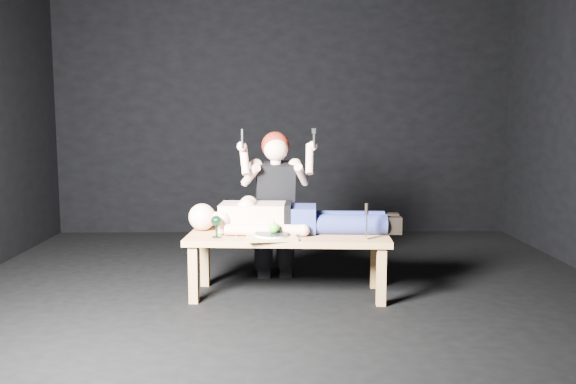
% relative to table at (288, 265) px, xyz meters
% --- Properties ---
extents(ground, '(5.00, 5.00, 0.00)m').
position_rel_table_xyz_m(ground, '(-0.02, -0.07, -0.23)').
color(ground, black).
rests_on(ground, ground).
extents(back_wall, '(5.00, 0.00, 5.00)m').
position_rel_table_xyz_m(back_wall, '(-0.02, 2.43, 1.27)').
color(back_wall, black).
rests_on(back_wall, ground).
extents(table, '(1.47, 0.63, 0.45)m').
position_rel_table_xyz_m(table, '(0.00, 0.00, 0.00)').
color(table, tan).
rests_on(table, ground).
extents(lying_man, '(1.42, 0.51, 0.25)m').
position_rel_table_xyz_m(lying_man, '(0.05, 0.10, 0.35)').
color(lying_man, '#D9A990').
rests_on(lying_man, table).
extents(kneeling_woman, '(0.71, 0.78, 1.21)m').
position_rel_table_xyz_m(kneeling_woman, '(-0.10, 0.46, 0.38)').
color(kneeling_woman, black).
rests_on(kneeling_woman, ground).
extents(serving_tray, '(0.37, 0.28, 0.02)m').
position_rel_table_xyz_m(serving_tray, '(-0.12, -0.16, 0.24)').
color(serving_tray, tan).
rests_on(serving_tray, table).
extents(plate, '(0.25, 0.25, 0.02)m').
position_rel_table_xyz_m(plate, '(-0.12, -0.16, 0.25)').
color(plate, white).
rests_on(plate, serving_tray).
extents(apple, '(0.07, 0.07, 0.07)m').
position_rel_table_xyz_m(apple, '(-0.10, -0.15, 0.30)').
color(apple, green).
rests_on(apple, plate).
extents(goblet, '(0.08, 0.08, 0.16)m').
position_rel_table_xyz_m(goblet, '(-0.50, -0.11, 0.30)').
color(goblet, black).
rests_on(goblet, table).
extents(fork_flat, '(0.05, 0.15, 0.01)m').
position_rel_table_xyz_m(fork_flat, '(-0.35, -0.14, 0.23)').
color(fork_flat, '#B2B2B7').
rests_on(fork_flat, table).
extents(knife_flat, '(0.03, 0.15, 0.01)m').
position_rel_table_xyz_m(knife_flat, '(0.01, -0.16, 0.23)').
color(knife_flat, '#B2B2B7').
rests_on(knife_flat, table).
extents(spoon_flat, '(0.13, 0.10, 0.01)m').
position_rel_table_xyz_m(spoon_flat, '(0.03, -0.07, 0.23)').
color(spoon_flat, '#B2B2B7').
rests_on(spoon_flat, table).
extents(carving_knife, '(0.03, 0.04, 0.25)m').
position_rel_table_xyz_m(carving_knife, '(0.53, -0.19, 0.35)').
color(carving_knife, '#B2B2B7').
rests_on(carving_knife, table).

